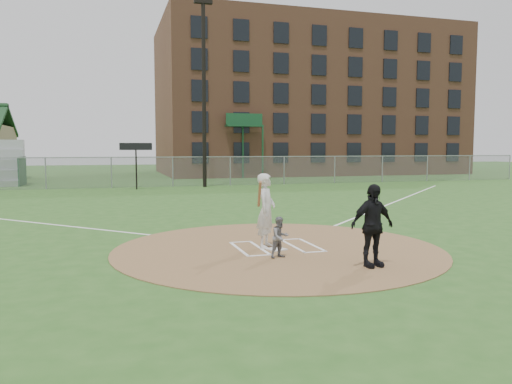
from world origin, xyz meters
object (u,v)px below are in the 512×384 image
object	(u,v)px
home_plate	(277,249)
catcher	(280,237)
umpire	(372,225)
batter_at_plate	(266,211)

from	to	relation	value
home_plate	catcher	world-z (taller)	catcher
umpire	batter_at_plate	world-z (taller)	batter_at_plate
catcher	batter_at_plate	world-z (taller)	batter_at_plate
home_plate	batter_at_plate	size ratio (longest dim) A/B	0.22
umpire	batter_at_plate	size ratio (longest dim) A/B	0.94
umpire	home_plate	bearing A→B (deg)	114.01
home_plate	catcher	distance (m)	1.02
home_plate	batter_at_plate	xyz separation A→B (m)	(-0.17, 0.36, 0.95)
home_plate	umpire	bearing A→B (deg)	-58.59
catcher	batter_at_plate	size ratio (longest dim) A/B	0.51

